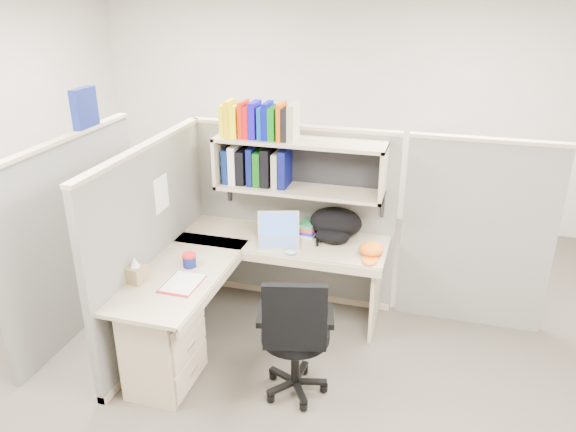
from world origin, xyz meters
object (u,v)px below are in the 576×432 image
(snack_canister, at_px, (189,260))
(task_chair, at_px, (295,354))
(backpack, at_px, (334,225))
(laptop, at_px, (279,230))
(desk, at_px, (199,315))

(snack_canister, height_order, task_chair, task_chair)
(backpack, bearing_deg, laptop, -148.53)
(snack_canister, bearing_deg, laptop, 46.21)
(backpack, height_order, snack_canister, backpack)
(task_chair, bearing_deg, snack_canister, 159.65)
(laptop, relative_size, backpack, 0.79)
(backpack, xyz_separation_m, task_chair, (-0.03, -1.12, -0.50))
(backpack, relative_size, task_chair, 0.44)
(laptop, height_order, backpack, backpack)
(desk, relative_size, snack_canister, 16.39)
(desk, relative_size, task_chair, 1.74)
(desk, bearing_deg, snack_canister, 125.78)
(laptop, distance_m, backpack, 0.47)
(desk, relative_size, laptop, 5.04)
(backpack, relative_size, snack_canister, 4.12)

